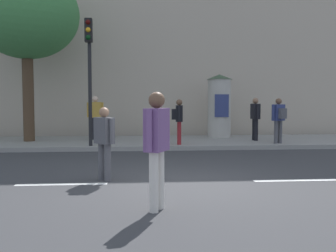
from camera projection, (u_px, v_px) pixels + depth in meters
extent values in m
plane|color=#38383A|center=(182.00, 182.00, 7.96)|extent=(80.00, 80.00, 0.00)
cube|color=gray|center=(160.00, 142.00, 14.92)|extent=(36.00, 4.00, 0.15)
cube|color=silver|center=(61.00, 184.00, 7.77)|extent=(1.80, 0.16, 0.01)
cube|color=silver|center=(296.00, 180.00, 8.16)|extent=(1.80, 0.16, 0.01)
cube|color=#B7A893|center=(154.00, 15.00, 19.51)|extent=(36.00, 5.00, 11.76)
cylinder|color=black|center=(90.00, 95.00, 12.97)|extent=(0.12, 0.12, 3.39)
cube|color=black|center=(89.00, 30.00, 12.65)|extent=(0.24, 0.24, 0.75)
sphere|color=#390605|center=(88.00, 22.00, 12.51)|extent=(0.16, 0.16, 0.16)
sphere|color=#F2A519|center=(88.00, 30.00, 12.52)|extent=(0.16, 0.16, 0.16)
sphere|color=#07330F|center=(88.00, 37.00, 12.54)|extent=(0.16, 0.16, 0.16)
cylinder|color=#B2ADA3|center=(219.00, 108.00, 15.99)|extent=(0.94, 0.94, 2.36)
cone|color=#334C33|center=(219.00, 77.00, 15.90)|extent=(1.03, 1.03, 0.20)
cube|color=navy|center=(222.00, 106.00, 15.50)|extent=(0.56, 0.02, 0.90)
cylinder|color=#4C3826|center=(28.00, 100.00, 14.49)|extent=(0.40, 0.40, 3.03)
ellipsoid|color=#3D7F42|center=(26.00, 14.00, 14.29)|extent=(3.80, 3.80, 3.23)
cylinder|color=#4C4C51|center=(102.00, 161.00, 8.23)|extent=(0.14, 0.14, 0.77)
cylinder|color=#4C4C51|center=(108.00, 163.00, 8.08)|extent=(0.14, 0.14, 0.77)
cube|color=#4C4C51|center=(104.00, 131.00, 8.11)|extent=(0.45, 0.48, 0.54)
cylinder|color=#4C4C51|center=(97.00, 130.00, 8.29)|extent=(0.09, 0.09, 0.52)
cylinder|color=#4C4C51|center=(112.00, 131.00, 7.93)|extent=(0.09, 0.09, 0.52)
sphere|color=#8C664C|center=(104.00, 112.00, 8.08)|extent=(0.21, 0.21, 0.21)
cylinder|color=silver|center=(160.00, 179.00, 6.02)|extent=(0.14, 0.14, 0.91)
cylinder|color=silver|center=(154.00, 182.00, 5.82)|extent=(0.14, 0.14, 0.91)
cube|color=#724C84|center=(157.00, 130.00, 5.87)|extent=(0.42, 0.50, 0.64)
cylinder|color=#724C84|center=(164.00, 129.00, 6.11)|extent=(0.09, 0.09, 0.61)
cylinder|color=#724C84|center=(149.00, 131.00, 5.63)|extent=(0.09, 0.09, 0.61)
sphere|color=brown|center=(157.00, 100.00, 5.84)|extent=(0.25, 0.25, 0.25)
cylinder|color=black|center=(254.00, 130.00, 14.88)|extent=(0.14, 0.14, 0.81)
cylinder|color=black|center=(256.00, 130.00, 14.69)|extent=(0.14, 0.14, 0.81)
cube|color=black|center=(255.00, 111.00, 14.74)|extent=(0.28, 0.42, 0.57)
cylinder|color=black|center=(253.00, 111.00, 14.98)|extent=(0.09, 0.09, 0.55)
cylinder|color=black|center=(258.00, 112.00, 14.50)|extent=(0.09, 0.09, 0.55)
sphere|color=#8C664C|center=(255.00, 101.00, 14.71)|extent=(0.22, 0.22, 0.22)
cylinder|color=maroon|center=(179.00, 133.00, 13.41)|extent=(0.14, 0.14, 0.78)
cylinder|color=maroon|center=(179.00, 133.00, 13.65)|extent=(0.14, 0.14, 0.78)
cube|color=black|center=(179.00, 113.00, 13.49)|extent=(0.29, 0.49, 0.56)
cylinder|color=black|center=(179.00, 114.00, 13.21)|extent=(0.09, 0.09, 0.53)
cylinder|color=black|center=(179.00, 113.00, 13.76)|extent=(0.09, 0.09, 0.53)
sphere|color=brown|center=(179.00, 102.00, 13.46)|extent=(0.21, 0.21, 0.21)
cube|color=black|center=(174.00, 114.00, 13.49)|extent=(0.19, 0.30, 0.36)
cylinder|color=#4C4C51|center=(280.00, 132.00, 13.85)|extent=(0.14, 0.14, 0.80)
cylinder|color=#4C4C51|center=(276.00, 132.00, 13.73)|extent=(0.14, 0.14, 0.80)
cube|color=navy|center=(278.00, 113.00, 13.74)|extent=(0.49, 0.41, 0.57)
cylinder|color=navy|center=(283.00, 112.00, 13.88)|extent=(0.09, 0.09, 0.54)
cylinder|color=navy|center=(273.00, 113.00, 13.60)|extent=(0.09, 0.09, 0.54)
sphere|color=brown|center=(279.00, 101.00, 13.72)|extent=(0.22, 0.22, 0.22)
cube|color=#4C4C51|center=(282.00, 113.00, 13.59)|extent=(0.32, 0.27, 0.36)
cylinder|color=black|center=(99.00, 128.00, 15.19)|extent=(0.14, 0.14, 0.85)
cylinder|color=black|center=(92.00, 129.00, 15.13)|extent=(0.14, 0.14, 0.85)
cube|color=#B78C33|center=(95.00, 110.00, 15.11)|extent=(0.50, 0.31, 0.60)
cylinder|color=#B78C33|center=(103.00, 110.00, 15.18)|extent=(0.09, 0.09, 0.57)
cylinder|color=#B78C33|center=(88.00, 110.00, 15.04)|extent=(0.09, 0.09, 0.57)
sphere|color=beige|center=(95.00, 99.00, 15.09)|extent=(0.23, 0.23, 0.23)
cube|color=#4C4C51|center=(95.00, 110.00, 15.29)|extent=(0.30, 0.20, 0.36)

